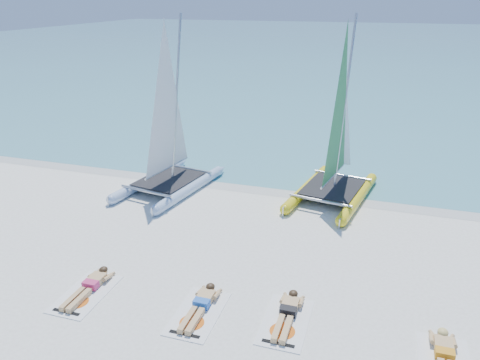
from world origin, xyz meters
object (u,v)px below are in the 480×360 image
(towel_b, at_px, (198,313))
(sunbather_c, at_px, (288,312))
(towel_c, at_px, (286,322))
(catamaran_yellow, at_px, (340,140))
(catamaran_blue, at_px, (168,139))
(sunbather_b, at_px, (201,304))
(towel_a, at_px, (86,294))
(sunbather_a, at_px, (90,286))
(sunbather_d, at_px, (445,355))

(towel_b, xyz_separation_m, sunbather_c, (1.98, 0.52, 0.11))
(towel_c, bearing_deg, catamaran_yellow, 88.59)
(catamaran_blue, bearing_deg, sunbather_b, -49.49)
(catamaran_yellow, bearing_deg, sunbather_c, -81.37)
(towel_b, bearing_deg, towel_a, -177.56)
(sunbather_b, relative_size, sunbather_c, 1.00)
(towel_a, height_order, sunbather_c, sunbather_c)
(towel_c, height_order, sunbather_c, sunbather_c)
(towel_c, bearing_deg, catamaran_blue, 132.52)
(towel_c, bearing_deg, towel_a, -174.76)
(sunbather_a, bearing_deg, catamaran_yellow, 57.57)
(catamaran_blue, height_order, catamaran_yellow, catamaran_yellow)
(towel_a, bearing_deg, towel_c, 5.24)
(towel_c, bearing_deg, sunbather_a, -177.01)
(catamaran_blue, height_order, sunbather_c, catamaran_blue)
(sunbather_c, relative_size, sunbather_d, 1.00)
(catamaran_yellow, height_order, towel_b, catamaran_yellow)
(sunbather_b, bearing_deg, towel_a, -173.78)
(sunbather_c, bearing_deg, towel_c, -90.00)
(sunbather_b, bearing_deg, towel_c, 3.79)
(sunbather_a, relative_size, sunbather_c, 1.00)
(catamaran_blue, distance_m, sunbather_d, 11.31)
(sunbather_a, distance_m, sunbather_c, 4.89)
(catamaran_blue, relative_size, sunbather_a, 3.71)
(sunbather_c, bearing_deg, catamaran_yellow, 88.56)
(sunbather_a, bearing_deg, sunbather_d, 0.37)
(catamaran_blue, height_order, sunbather_b, catamaran_blue)
(sunbather_a, relative_size, towel_c, 0.93)
(towel_a, xyz_separation_m, towel_b, (2.89, 0.12, 0.00))
(towel_b, relative_size, sunbather_b, 1.07)
(towel_a, relative_size, sunbather_c, 1.07)
(towel_b, distance_m, sunbather_b, 0.22)
(catamaran_yellow, xyz_separation_m, towel_c, (-0.19, -7.71, -2.02))
(sunbather_b, distance_m, sunbather_c, 2.00)
(catamaran_blue, height_order, towel_a, catamaran_blue)
(towel_a, relative_size, sunbather_d, 1.07)
(towel_a, bearing_deg, sunbather_d, 1.72)
(catamaran_yellow, height_order, towel_c, catamaran_yellow)
(catamaran_yellow, bearing_deg, sunbather_d, -58.69)
(towel_a, height_order, sunbather_b, sunbather_b)
(towel_b, height_order, sunbather_c, sunbather_c)
(sunbather_c, bearing_deg, sunbather_a, -174.76)
(catamaran_blue, xyz_separation_m, catamaran_yellow, (5.99, 1.39, 0.12))
(catamaran_yellow, relative_size, towel_c, 3.48)
(sunbather_a, bearing_deg, sunbather_b, 2.44)
(sunbather_d, bearing_deg, towel_b, -178.68)
(catamaran_yellow, bearing_deg, sunbather_b, -95.38)
(sunbather_b, bearing_deg, sunbather_c, 9.27)
(catamaran_blue, bearing_deg, sunbather_c, -36.70)
(towel_b, bearing_deg, sunbather_c, 14.59)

